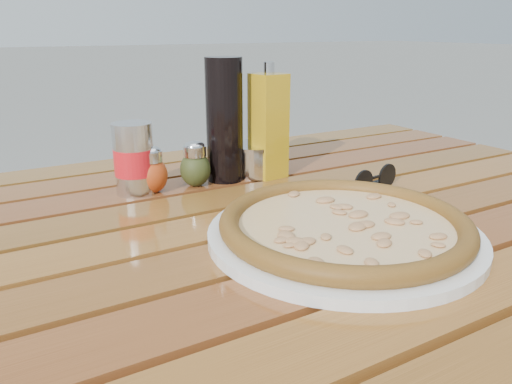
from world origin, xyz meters
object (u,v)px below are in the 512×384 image
pepper_shaker (151,170)px  soda_can (134,159)px  olive_oil_cruet (268,126)px  dark_bottle (224,120)px  pizza (344,224)px  sunglasses (374,180)px  table (262,260)px  oregano_shaker (195,165)px  plate (344,235)px  parmesan_tin (256,159)px

pepper_shaker → soda_can: soda_can is taller
olive_oil_cruet → dark_bottle: bearing=165.8°
dark_bottle → pizza: bearing=-88.1°
dark_bottle → sunglasses: 0.28m
table → oregano_shaker: (-0.03, 0.18, 0.11)m
plate → oregano_shaker: (-0.07, 0.32, 0.03)m
oregano_shaker → dark_bottle: 0.10m
olive_oil_cruet → pizza: bearing=-102.7°
pepper_shaker → sunglasses: 0.38m
dark_bottle → soda_can: 0.17m
table → soda_can: bearing=123.8°
table → soda_can: (-0.13, 0.20, 0.13)m
oregano_shaker → olive_oil_cruet: olive_oil_cruet is taller
pepper_shaker → parmesan_tin: size_ratio=0.65×
sunglasses → pizza: bearing=-150.7°
table → dark_bottle: bearing=79.8°
table → pepper_shaker: pepper_shaker is taller
pizza → parmesan_tin: parmesan_tin is taller
dark_bottle → parmesan_tin: 0.10m
dark_bottle → parmesan_tin: bearing=0.5°
dark_bottle → soda_can: dark_bottle is taller
oregano_shaker → sunglasses: bearing=-33.5°
table → olive_oil_cruet: 0.27m
soda_can → parmesan_tin: bearing=-1.3°
table → oregano_shaker: oregano_shaker is taller
olive_oil_cruet → pepper_shaker: bearing=175.9°
plate → dark_bottle: 0.34m
soda_can → parmesan_tin: size_ratio=0.95×
parmesan_tin → plate: bearing=-99.5°
parmesan_tin → soda_can: bearing=178.7°
plate → pepper_shaker: 0.36m
plate → sunglasses: size_ratio=3.27×
pizza → parmesan_tin: (0.05, 0.33, 0.01)m
oregano_shaker → parmesan_tin: (0.13, 0.01, -0.01)m
pepper_shaker → plate: bearing=-64.6°
soda_can → pepper_shaker: bearing=-22.4°
dark_bottle → sunglasses: (0.20, -0.18, -0.09)m
plate → pepper_shaker: size_ratio=4.39×
dark_bottle → soda_can: size_ratio=1.83×
plate → oregano_shaker: oregano_shaker is taller
soda_can → sunglasses: 0.41m
pepper_shaker → olive_oil_cruet: (0.22, -0.02, 0.06)m
table → dark_bottle: dark_bottle is taller
olive_oil_cruet → sunglasses: bearing=-53.4°
oregano_shaker → soda_can: (-0.10, 0.01, 0.02)m
table → parmesan_tin: size_ratio=11.09×
table → pizza: bearing=-71.4°
sunglasses → dark_bottle: bearing=129.3°
table → dark_bottle: 0.27m
pizza → pepper_shaker: 0.36m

